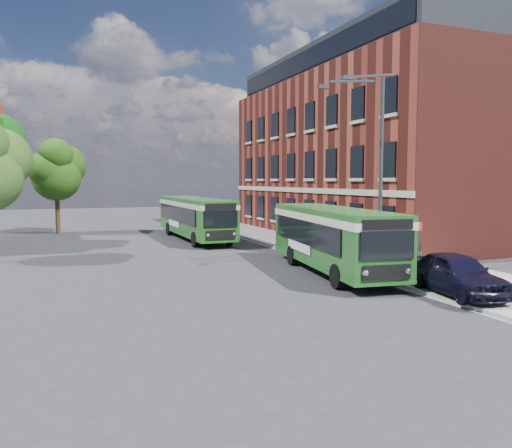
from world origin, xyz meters
name	(u,v)px	position (x,y,z in m)	size (l,w,h in m)	color
ground	(260,273)	(0.00, 0.00, 0.00)	(120.00, 120.00, 0.00)	#2C2C2F
pavement	(312,244)	(7.00, 8.00, 0.07)	(6.00, 48.00, 0.15)	gray
kerb_line	(270,247)	(3.95, 8.00, 0.01)	(0.12, 48.00, 0.01)	beige
brick_office	(368,146)	(14.00, 12.00, 6.97)	(12.10, 26.00, 14.20)	maroon
street_lamp	(374,170)	(4.84, -2.00, 4.79)	(2.96, 2.38, 9.00)	#3E4143
bus_stop_sign	(418,246)	(5.60, -4.20, 1.51)	(0.35, 0.08, 2.52)	#3E4143
bus_front	(332,234)	(3.20, -1.12, 1.83)	(3.98, 10.76, 3.02)	#235E21
bus_rear	(194,214)	(0.62, 14.21, 1.83)	(2.76, 12.49, 3.02)	#205B1D
parked_car	(457,273)	(4.80, -7.29, 0.92)	(1.82, 4.51, 1.54)	black
pedestrian_a	(391,256)	(5.11, -3.02, 0.95)	(0.59, 0.39, 1.61)	black
pedestrian_b	(414,252)	(6.32, -3.10, 1.08)	(0.90, 0.70, 1.85)	black
tree_right	(57,170)	(-8.62, 22.03, 5.17)	(4.52, 4.30, 7.63)	#362313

